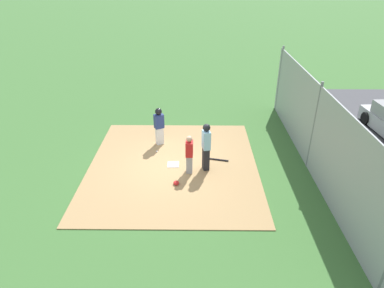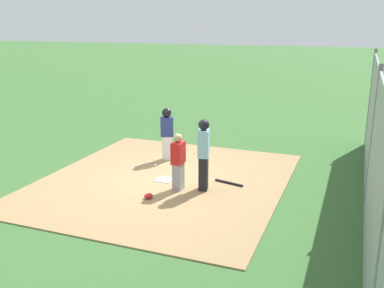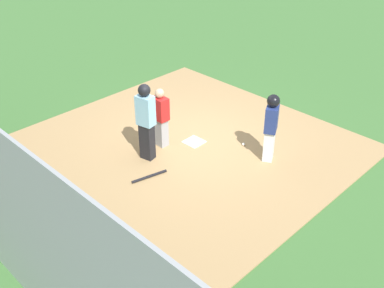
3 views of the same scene
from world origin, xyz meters
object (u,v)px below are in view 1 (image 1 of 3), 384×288
Objects in this scene: umpire at (206,146)px; baseball_bat at (218,160)px; home_plate at (173,164)px; baseball at (157,152)px; catcher at (189,154)px; catcher_mask at (176,183)px; runner at (159,124)px.

umpire is 2.21× the size of baseball_bat.
baseball is at bearing 37.30° from home_plate.
home_plate is at bearing -155.21° from baseball_bat.
catcher is 1.17m from catcher_mask.
umpire is at bearing -102.64° from home_plate.
home_plate is 2.07m from runner.
home_plate is 1.78m from baseball_bat.
baseball is at bearing -44.97° from catcher.
catcher reaches higher than baseball_bat.
catcher reaches higher than catcher_mask.
umpire reaches higher than catcher_mask.
runner is 3.27m from catcher_mask.
catcher_mask is (-1.66, 1.56, 0.03)m from baseball_bat.
home_plate is 0.27× the size of runner.
umpire is at bearing -159.54° from catcher.
baseball_bat is at bearing -103.83° from baseball.
baseball_bat is at bearing -78.66° from home_plate.
runner is (2.01, 1.92, -0.06)m from umpire.
catcher_mask is at bearing 32.26° from umpire.
runner reaches higher than baseball.
catcher reaches higher than home_plate.
runner is at bearing 15.74° from catcher_mask.
home_plate is at bearing -7.10° from runner.
baseball_bat reaches higher than home_plate.
catcher is 2.58m from runner.
runner is 1.18m from baseball.
umpire is at bearing -122.11° from baseball.
home_plate is 0.24× the size of umpire.
runner is (2.21, 1.31, 0.17)m from catcher.
baseball_bat is 2.28m from catcher_mask.
catcher_mask is (-0.82, 0.45, -0.70)m from catcher.
baseball is at bearing 179.61° from baseball_bat.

